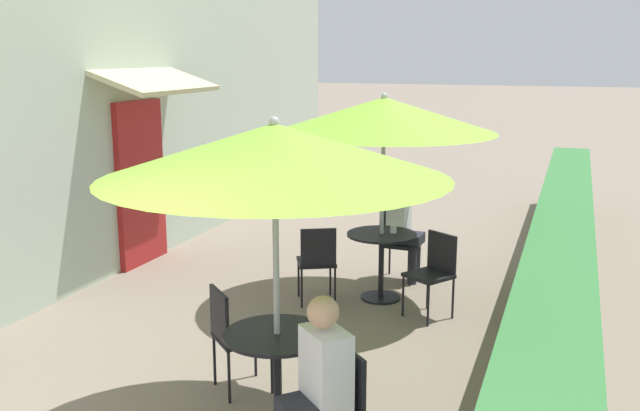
% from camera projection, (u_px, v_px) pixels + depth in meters
% --- Properties ---
extents(cafe_facade_wall, '(0.98, 12.24, 4.20)m').
position_uv_depth(cafe_facade_wall, '(148.00, 99.00, 9.38)').
color(cafe_facade_wall, '#B2C1AD').
rests_on(cafe_facade_wall, ground_plane).
extents(planter_hedge, '(0.60, 11.24, 1.01)m').
position_uv_depth(planter_hedge, '(562.00, 249.00, 7.98)').
color(planter_hedge, tan).
rests_on(planter_hedge, ground_plane).
extents(patio_table_near, '(0.77, 0.77, 0.75)m').
position_uv_depth(patio_table_near, '(277.00, 361.00, 5.06)').
color(patio_table_near, black).
rests_on(patio_table_near, ground_plane).
extents(patio_umbrella_near, '(2.39, 2.39, 2.27)m').
position_uv_depth(patio_umbrella_near, '(275.00, 151.00, 4.75)').
color(patio_umbrella_near, '#B7B7BC').
rests_on(patio_umbrella_near, ground_plane).
extents(cafe_chair_near_left, '(0.57, 0.57, 0.87)m').
position_uv_depth(cafe_chair_near_left, '(233.00, 331.00, 5.67)').
color(cafe_chair_near_left, black).
rests_on(cafe_chair_near_left, ground_plane).
extents(cafe_chair_near_right, '(0.57, 0.57, 0.87)m').
position_uv_depth(cafe_chair_near_right, '(334.00, 405.00, 4.47)').
color(cafe_chair_near_right, black).
rests_on(cafe_chair_near_right, ground_plane).
extents(seated_patron_near_right, '(0.51, 0.51, 1.25)m').
position_uv_depth(seated_patron_near_right, '(318.00, 384.00, 4.39)').
color(seated_patron_near_right, '#23232D').
rests_on(seated_patron_near_right, ground_plane).
extents(patio_table_mid, '(0.77, 0.77, 0.75)m').
position_uv_depth(patio_table_mid, '(381.00, 252.00, 7.84)').
color(patio_table_mid, black).
rests_on(patio_table_mid, ground_plane).
extents(patio_umbrella_mid, '(2.39, 2.39, 2.27)m').
position_uv_depth(patio_umbrella_mid, '(384.00, 115.00, 7.52)').
color(patio_umbrella_mid, '#B7B7BC').
rests_on(patio_umbrella_mid, ground_plane).
extents(cafe_chair_mid_left, '(0.55, 0.55, 0.87)m').
position_uv_depth(cafe_chair_mid_left, '(434.00, 268.00, 7.32)').
color(cafe_chair_mid_left, black).
rests_on(cafe_chair_mid_left, ground_plane).
extents(cafe_chair_mid_right, '(0.42, 0.42, 0.87)m').
position_uv_depth(cafe_chair_mid_right, '(394.00, 238.00, 8.52)').
color(cafe_chair_mid_right, black).
rests_on(cafe_chair_mid_right, ground_plane).
extents(seated_patron_mid_right, '(0.42, 0.35, 1.25)m').
position_uv_depth(seated_patron_mid_right, '(403.00, 225.00, 8.44)').
color(seated_patron_mid_right, '#23232D').
rests_on(seated_patron_mid_right, ground_plane).
extents(cafe_chair_mid_back, '(0.54, 0.54, 0.87)m').
position_uv_depth(cafe_chair_mid_back, '(317.00, 258.00, 7.68)').
color(cafe_chair_mid_back, black).
rests_on(cafe_chair_mid_back, ground_plane).
extents(coffee_cup_mid, '(0.07, 0.07, 0.09)m').
position_uv_depth(coffee_cup_mid, '(393.00, 229.00, 7.81)').
color(coffee_cup_mid, white).
rests_on(coffee_cup_mid, patio_table_mid).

